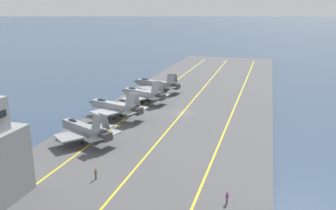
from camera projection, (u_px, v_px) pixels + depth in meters
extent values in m
plane|color=#2D425B|center=(182.00, 114.00, 89.93)|extent=(2000.00, 2000.00, 0.00)
cube|color=#4C4C4F|center=(182.00, 114.00, 89.88)|extent=(210.96, 44.04, 0.40)
cube|color=yellow|center=(231.00, 117.00, 86.65)|extent=(189.86, 2.79, 0.01)
cube|color=yellow|center=(182.00, 113.00, 89.82)|extent=(189.87, 0.36, 0.01)
cube|color=yellow|center=(137.00, 109.00, 93.00)|extent=(189.86, 2.15, 0.01)
cube|color=gray|center=(83.00, 129.00, 70.34)|extent=(6.52, 11.14, 1.81)
cone|color=#5B5E60|center=(64.00, 122.00, 74.55)|extent=(2.48, 2.70, 1.72)
cube|color=#38383A|center=(105.00, 137.00, 66.04)|extent=(2.68, 2.57, 1.54)
ellipsoid|color=#232D38|center=(73.00, 121.00, 72.31)|extent=(2.09, 2.95, 1.00)
cube|color=gray|center=(70.00, 136.00, 67.81)|extent=(6.93, 6.94, 0.28)
cube|color=gray|center=(98.00, 128.00, 72.70)|extent=(5.77, 5.81, 0.28)
cube|color=gray|center=(96.00, 124.00, 65.46)|extent=(1.79, 2.37, 3.13)
cube|color=gray|center=(104.00, 121.00, 66.85)|extent=(1.79, 2.37, 3.13)
cube|color=gray|center=(94.00, 139.00, 64.65)|extent=(3.54, 3.39, 0.20)
cube|color=gray|center=(113.00, 133.00, 68.01)|extent=(3.27, 2.83, 0.20)
cylinder|color=#B2B2B7|center=(71.00, 132.00, 73.50)|extent=(0.16, 0.16, 1.68)
cylinder|color=black|center=(71.00, 135.00, 73.64)|extent=(0.45, 0.64, 0.60)
cylinder|color=#B2B2B7|center=(82.00, 140.00, 69.15)|extent=(0.16, 0.16, 1.68)
cylinder|color=black|center=(82.00, 143.00, 69.29)|extent=(0.45, 0.64, 0.60)
cylinder|color=#B2B2B7|center=(92.00, 137.00, 71.00)|extent=(0.16, 0.16, 1.68)
cylinder|color=black|center=(93.00, 139.00, 71.14)|extent=(0.45, 0.64, 0.60)
cube|color=#93999E|center=(113.00, 106.00, 85.42)|extent=(5.30, 12.29, 1.82)
cone|color=#5B5E60|center=(92.00, 102.00, 89.13)|extent=(2.33, 2.73, 1.73)
cube|color=#38383A|center=(137.00, 111.00, 81.62)|extent=(2.58, 2.51, 1.55)
ellipsoid|color=#232D38|center=(101.00, 101.00, 87.13)|extent=(1.82, 3.15, 1.00)
cube|color=#93999E|center=(105.00, 112.00, 82.60)|extent=(7.00, 7.12, 0.28)
cube|color=#93999E|center=(124.00, 106.00, 88.12)|extent=(5.24, 5.55, 0.28)
cube|color=#93999E|center=(130.00, 101.00, 80.88)|extent=(1.57, 2.50, 3.04)
cube|color=#93999E|center=(135.00, 99.00, 82.43)|extent=(1.57, 2.50, 3.04)
cube|color=#93999E|center=(129.00, 113.00, 80.01)|extent=(3.55, 3.34, 0.20)
cube|color=#93999E|center=(142.00, 108.00, 83.76)|extent=(3.06, 2.64, 0.20)
cylinder|color=#B2B2B7|center=(100.00, 111.00, 88.28)|extent=(0.16, 0.16, 1.88)
cylinder|color=black|center=(100.00, 113.00, 88.45)|extent=(0.38, 0.64, 0.60)
cylinder|color=#B2B2B7|center=(114.00, 116.00, 84.23)|extent=(0.16, 0.16, 1.88)
cylinder|color=black|center=(114.00, 118.00, 84.40)|extent=(0.38, 0.64, 0.60)
cylinder|color=#B2B2B7|center=(121.00, 113.00, 86.30)|extent=(0.16, 0.16, 1.88)
cylinder|color=black|center=(121.00, 116.00, 86.47)|extent=(0.38, 0.64, 0.60)
cube|color=#93999E|center=(142.00, 94.00, 99.48)|extent=(5.46, 11.27, 1.89)
cone|color=#5B5E60|center=(124.00, 91.00, 103.08)|extent=(2.39, 2.60, 1.80)
cube|color=#38383A|center=(161.00, 97.00, 95.79)|extent=(2.65, 2.44, 1.61)
ellipsoid|color=#232D38|center=(132.00, 89.00, 101.13)|extent=(1.88, 2.93, 1.04)
cube|color=#93999E|center=(134.00, 99.00, 96.49)|extent=(7.32, 7.11, 0.28)
cube|color=#93999E|center=(151.00, 93.00, 102.38)|extent=(5.97, 5.34, 0.28)
cube|color=#93999E|center=(155.00, 88.00, 94.99)|extent=(1.62, 2.33, 3.20)
cube|color=#93999E|center=(159.00, 86.00, 96.56)|extent=(1.62, 2.33, 3.20)
cube|color=#93999E|center=(154.00, 98.00, 94.19)|extent=(3.48, 3.22, 0.20)
cube|color=#93999E|center=(165.00, 95.00, 97.90)|extent=(3.10, 2.55, 0.20)
cylinder|color=#B2B2B7|center=(130.00, 97.00, 102.23)|extent=(0.16, 0.16, 1.47)
cylinder|color=black|center=(130.00, 99.00, 102.35)|extent=(0.40, 0.64, 0.60)
cylinder|color=#B2B2B7|center=(142.00, 101.00, 98.25)|extent=(0.16, 0.16, 1.47)
cylinder|color=black|center=(142.00, 102.00, 98.37)|extent=(0.40, 0.64, 0.60)
cylinder|color=#B2B2B7|center=(148.00, 99.00, 100.35)|extent=(0.16, 0.16, 1.47)
cylinder|color=black|center=(148.00, 100.00, 100.46)|extent=(0.40, 0.64, 0.60)
cube|color=gray|center=(155.00, 84.00, 112.11)|extent=(4.82, 12.67, 1.89)
cone|color=#5B5E60|center=(136.00, 81.00, 115.58)|extent=(2.31, 2.74, 1.79)
cube|color=#38383A|center=(176.00, 86.00, 108.56)|extent=(2.59, 2.50, 1.60)
ellipsoid|color=#232D38|center=(145.00, 80.00, 113.69)|extent=(1.73, 3.22, 1.04)
cube|color=gray|center=(150.00, 88.00, 109.01)|extent=(7.34, 7.34, 0.28)
cube|color=gray|center=(162.00, 84.00, 115.14)|extent=(5.46, 5.46, 0.28)
cube|color=gray|center=(171.00, 79.00, 107.75)|extent=(1.41, 2.52, 2.77)
cube|color=gray|center=(174.00, 78.00, 109.41)|extent=(1.41, 2.52, 2.77)
cube|color=gray|center=(171.00, 88.00, 106.84)|extent=(3.52, 3.31, 0.20)
cube|color=gray|center=(178.00, 85.00, 110.77)|extent=(2.95, 2.56, 0.20)
cylinder|color=#B2B2B7|center=(143.00, 87.00, 114.78)|extent=(0.16, 0.16, 1.48)
cylinder|color=black|center=(143.00, 89.00, 114.90)|extent=(0.36, 0.64, 0.60)
cylinder|color=#B2B2B7|center=(156.00, 90.00, 110.85)|extent=(0.16, 0.16, 1.48)
cylinder|color=black|center=(156.00, 92.00, 110.97)|extent=(0.36, 0.64, 0.60)
cylinder|color=#B2B2B7|center=(161.00, 89.00, 113.06)|extent=(0.16, 0.16, 1.48)
cylinder|color=black|center=(161.00, 90.00, 113.18)|extent=(0.36, 0.64, 0.60)
cylinder|color=#383328|center=(96.00, 177.00, 55.14)|extent=(0.24, 0.24, 0.88)
cube|color=brown|center=(96.00, 172.00, 54.94)|extent=(0.40, 0.29, 0.62)
sphere|color=tan|center=(95.00, 170.00, 54.83)|extent=(0.22, 0.22, 0.22)
sphere|color=brown|center=(95.00, 169.00, 54.81)|extent=(0.24, 0.24, 0.24)
cylinder|color=#4C473D|center=(227.00, 200.00, 48.38)|extent=(0.24, 0.24, 0.86)
cube|color=purple|center=(227.00, 196.00, 48.19)|extent=(0.28, 0.39, 0.59)
sphere|color=tan|center=(227.00, 193.00, 48.07)|extent=(0.22, 0.22, 0.22)
sphere|color=purple|center=(227.00, 192.00, 48.06)|extent=(0.24, 0.24, 0.24)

